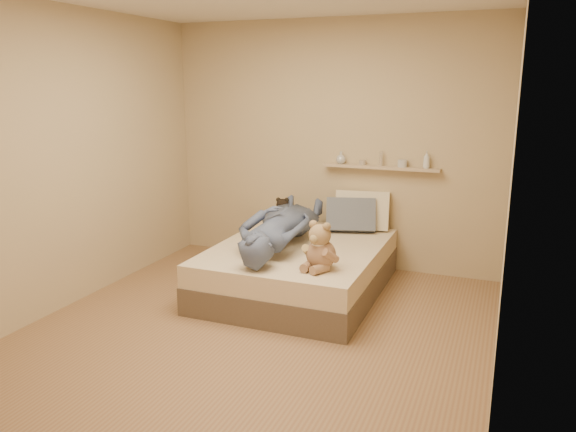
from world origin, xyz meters
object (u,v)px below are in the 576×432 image
at_px(bed, 299,268).
at_px(pillow_cream, 362,210).
at_px(teddy_bear, 320,250).
at_px(person, 280,225).
at_px(game_console, 260,245).
at_px(dark_plush, 283,213).
at_px(wall_shelf, 381,167).
at_px(pillow_grey, 351,215).

bearing_deg(bed, pillow_cream, 64.66).
bearing_deg(bed, teddy_bear, -55.23).
xyz_separation_m(bed, person, (-0.16, -0.07, 0.43)).
height_order(game_console, teddy_bear, teddy_bear).
xyz_separation_m(game_console, teddy_bear, (0.56, -0.04, 0.03)).
distance_m(bed, game_console, 0.67).
relative_size(dark_plush, wall_shelf, 0.26).
bearing_deg(pillow_cream, game_console, -112.14).
relative_size(bed, pillow_grey, 3.80).
bearing_deg(game_console, pillow_grey, 69.01).
bearing_deg(pillow_grey, teddy_bear, -85.83).
bearing_deg(teddy_bear, pillow_grey, 94.17).
relative_size(teddy_bear, person, 0.24).
bearing_deg(bed, pillow_grey, 65.97).
height_order(bed, dark_plush, dark_plush).
bearing_deg(person, bed, -161.88).
relative_size(bed, teddy_bear, 4.63).
bearing_deg(pillow_cream, teddy_bear, -89.73).
relative_size(game_console, pillow_cream, 0.29).
distance_m(game_console, teddy_bear, 0.56).
xyz_separation_m(pillow_grey, wall_shelf, (0.24, 0.22, 0.48)).
xyz_separation_m(pillow_grey, person, (-0.47, -0.76, 0.03)).
bearing_deg(game_console, teddy_bear, -4.08).
distance_m(game_console, dark_plush, 1.22).
bearing_deg(dark_plush, person, -69.45).
bearing_deg(wall_shelf, game_console, -116.26).
bearing_deg(wall_shelf, pillow_cream, -153.27).
distance_m(dark_plush, pillow_cream, 0.85).
xyz_separation_m(bed, dark_plush, (-0.44, 0.65, 0.36)).
xyz_separation_m(dark_plush, person, (0.27, -0.73, 0.07)).
height_order(dark_plush, person, person).
relative_size(teddy_bear, pillow_grey, 0.82).
distance_m(pillow_grey, person, 0.90).
xyz_separation_m(teddy_bear, pillow_grey, (-0.09, 1.27, 0.00)).
distance_m(bed, person, 0.46).
bearing_deg(dark_plush, pillow_cream, 11.93).
height_order(game_console, pillow_cream, pillow_cream).
bearing_deg(pillow_grey, bed, -114.03).
bearing_deg(teddy_bear, bed, 124.77).
xyz_separation_m(dark_plush, wall_shelf, (0.99, 0.25, 0.52)).
relative_size(bed, pillow_cream, 3.45).
relative_size(game_console, teddy_bear, 0.39).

